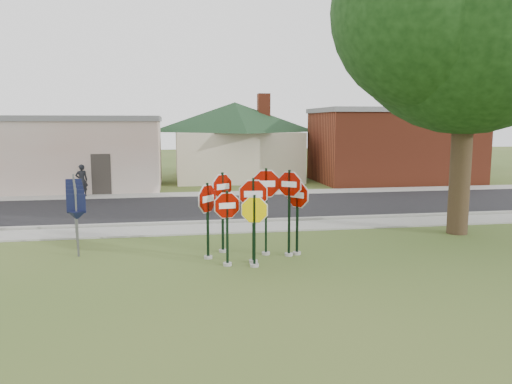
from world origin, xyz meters
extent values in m
plane|color=#3A5620|center=(0.00, 0.00, 0.00)|extent=(120.00, 120.00, 0.00)
cube|color=gray|center=(0.00, 5.50, 0.03)|extent=(60.00, 1.60, 0.06)
cube|color=black|center=(0.00, 10.00, 0.02)|extent=(60.00, 7.00, 0.04)
cube|color=gray|center=(0.00, 14.30, 0.03)|extent=(60.00, 1.60, 0.06)
cube|color=gray|center=(0.00, 6.50, 0.07)|extent=(60.00, 0.20, 0.14)
cylinder|color=gray|center=(-0.12, 1.02, 0.04)|extent=(0.24, 0.24, 0.08)
cube|color=black|center=(-0.12, 1.02, 1.18)|extent=(0.06, 0.06, 2.36)
cylinder|color=white|center=(-0.12, 1.02, 1.92)|extent=(1.09, 0.12, 1.09)
cylinder|color=#7E0800|center=(-0.12, 1.02, 1.92)|extent=(1.01, 0.12, 1.01)
cube|color=white|center=(-0.12, 1.02, 1.92)|extent=(0.50, 0.06, 0.17)
cylinder|color=gray|center=(-0.14, 0.65, 0.04)|extent=(0.24, 0.24, 0.08)
cube|color=black|center=(-0.14, 0.65, 0.98)|extent=(0.07, 0.07, 1.95)
cylinder|color=white|center=(-0.14, 0.65, 1.55)|extent=(0.96, 0.32, 1.00)
cylinder|color=#F4D000|center=(-0.14, 0.65, 1.55)|extent=(0.89, 0.30, 0.93)
cylinder|color=gray|center=(-0.85, 0.86, 0.04)|extent=(0.24, 0.24, 0.08)
cube|color=black|center=(-0.85, 0.86, 1.03)|extent=(0.07, 0.06, 2.05)
cylinder|color=white|center=(-0.85, 0.86, 1.65)|extent=(0.98, 0.17, 0.99)
cylinder|color=#7E0800|center=(-0.85, 0.86, 1.65)|extent=(0.91, 0.17, 0.91)
cube|color=white|center=(-0.85, 0.86, 1.65)|extent=(0.45, 0.08, 0.16)
cylinder|color=gray|center=(1.02, 1.57, 0.04)|extent=(0.24, 0.24, 0.08)
cube|color=black|center=(1.02, 1.57, 1.25)|extent=(0.08, 0.08, 2.51)
cylinder|color=white|center=(1.02, 1.57, 2.10)|extent=(0.80, 0.64, 1.01)
cylinder|color=#7E0800|center=(1.02, 1.57, 2.10)|extent=(0.75, 0.60, 0.94)
cube|color=white|center=(1.02, 1.57, 2.10)|extent=(0.37, 0.30, 0.16)
cylinder|color=gray|center=(0.38, 1.80, 0.04)|extent=(0.24, 0.24, 0.08)
cube|color=black|center=(0.38, 1.80, 1.27)|extent=(0.06, 0.06, 2.55)
cylinder|color=white|center=(0.38, 1.80, 2.10)|extent=(1.12, 0.12, 1.12)
cylinder|color=#7E0800|center=(0.38, 1.80, 2.10)|extent=(1.04, 0.12, 1.04)
cube|color=white|center=(0.38, 1.80, 2.10)|extent=(0.52, 0.06, 0.18)
cylinder|color=gray|center=(-0.83, 2.29, 0.04)|extent=(0.24, 0.24, 0.08)
cube|color=black|center=(-0.83, 2.29, 1.20)|extent=(0.08, 0.08, 2.40)
cylinder|color=white|center=(-0.83, 2.29, 1.98)|extent=(0.85, 0.64, 1.05)
cylinder|color=#7E0800|center=(-0.83, 2.29, 1.98)|extent=(0.79, 0.60, 0.97)
cube|color=white|center=(-0.83, 2.29, 1.98)|extent=(0.39, 0.30, 0.17)
cylinder|color=gray|center=(1.29, 1.67, 0.04)|extent=(0.24, 0.24, 0.08)
cube|color=black|center=(1.29, 1.67, 1.10)|extent=(0.08, 0.08, 2.20)
cylinder|color=white|center=(1.29, 1.67, 1.77)|extent=(0.67, 0.84, 1.06)
cylinder|color=#7E0800|center=(1.29, 1.67, 1.77)|extent=(0.63, 0.78, 0.98)
cube|color=white|center=(1.29, 1.67, 1.77)|extent=(0.31, 0.39, 0.17)
cylinder|color=gray|center=(-1.32, 1.66, 0.04)|extent=(0.24, 0.24, 0.08)
cube|color=black|center=(-1.32, 1.66, 1.09)|extent=(0.08, 0.08, 2.17)
cylinder|color=white|center=(-1.32, 1.66, 1.72)|extent=(0.73, 0.88, 1.13)
cylinder|color=#7E0800|center=(-1.32, 1.66, 1.72)|extent=(0.68, 0.82, 1.04)
cube|color=white|center=(-1.32, 1.66, 1.72)|extent=(0.34, 0.41, 0.18)
cube|color=#59595E|center=(-5.00, 2.50, 1.00)|extent=(0.05, 0.05, 2.00)
cube|color=black|center=(-5.00, 2.50, 1.55)|extent=(0.55, 0.13, 0.55)
cone|color=black|center=(-5.00, 2.50, 1.20)|extent=(0.65, 0.65, 0.25)
cube|color=#59595E|center=(-5.20, 3.50, 1.00)|extent=(0.05, 0.05, 2.00)
cube|color=black|center=(-5.20, 3.50, 1.55)|extent=(0.55, 0.09, 0.55)
cone|color=black|center=(-5.20, 3.50, 1.20)|extent=(0.62, 0.62, 0.25)
cube|color=#59595E|center=(-5.40, 4.50, 1.00)|extent=(0.05, 0.05, 2.00)
cube|color=black|center=(-5.40, 4.50, 1.55)|extent=(0.55, 0.05, 0.55)
cone|color=black|center=(-5.40, 4.50, 1.20)|extent=(0.58, 0.58, 0.25)
cube|color=#59595E|center=(-5.60, 5.50, 1.00)|extent=(0.05, 0.05, 2.00)
cube|color=black|center=(-5.60, 5.50, 1.55)|extent=(0.55, 0.05, 0.55)
cone|color=black|center=(-5.60, 5.50, 1.20)|extent=(0.58, 0.58, 0.25)
cube|color=#59595E|center=(-5.80, 6.50, 1.00)|extent=(0.05, 0.05, 2.00)
cube|color=black|center=(-5.80, 6.50, 1.55)|extent=(0.55, 0.09, 0.55)
cone|color=black|center=(-5.80, 6.50, 1.20)|extent=(0.62, 0.62, 0.25)
cube|color=silver|center=(-9.00, 18.00, 2.00)|extent=(12.00, 6.00, 4.00)
cube|color=slate|center=(-9.00, 18.00, 4.05)|extent=(12.20, 6.20, 0.30)
cube|color=#332D28|center=(-6.00, 15.02, 1.10)|extent=(1.00, 0.10, 2.20)
cube|color=#C0B399|center=(2.00, 22.00, 1.60)|extent=(8.00, 8.00, 3.20)
pyramid|color=black|center=(2.00, 22.00, 5.20)|extent=(11.60, 11.60, 2.00)
cube|color=maroon|center=(4.00, 22.00, 5.00)|extent=(0.80, 0.80, 1.60)
cube|color=maroon|center=(12.00, 18.50, 2.25)|extent=(10.00, 6.00, 4.50)
cube|color=slate|center=(12.00, 18.50, 4.60)|extent=(10.20, 6.20, 0.30)
cube|color=white|center=(10.00, 15.55, 2.60)|extent=(2.00, 0.08, 0.90)
cylinder|color=black|center=(7.50, 3.50, 2.97)|extent=(0.70, 0.70, 5.93)
sphere|color=black|center=(7.50, 3.50, 7.63)|extent=(8.40, 8.40, 8.40)
cylinder|color=black|center=(22.00, 26.00, 2.00)|extent=(0.50, 0.50, 4.00)
sphere|color=black|center=(22.00, 26.00, 5.60)|extent=(5.60, 5.60, 5.60)
imported|color=black|center=(-6.91, 14.45, 0.89)|extent=(0.69, 0.56, 1.65)
camera|label=1|loc=(-2.25, -12.18, 3.85)|focal=35.00mm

